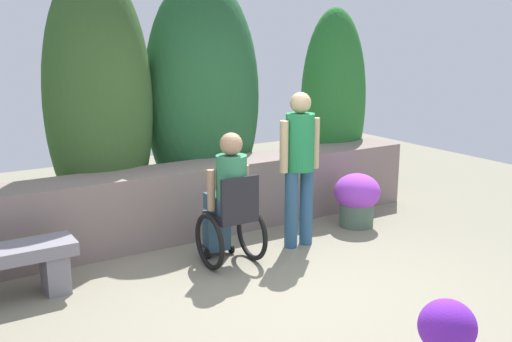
% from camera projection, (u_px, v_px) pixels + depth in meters
% --- Properties ---
extents(ground_plane, '(12.58, 12.58, 0.00)m').
position_uv_depth(ground_plane, '(291.00, 296.00, 5.18)').
color(ground_plane, gray).
extents(stone_retaining_wall, '(5.87, 0.57, 0.80)m').
position_uv_depth(stone_retaining_wall, '(193.00, 200.00, 6.70)').
color(stone_retaining_wall, gray).
rests_on(stone_retaining_wall, ground).
extents(hedge_backdrop, '(6.24, 1.06, 3.00)m').
position_uv_depth(hedge_backdrop, '(145.00, 106.00, 6.83)').
color(hedge_backdrop, '#296C28').
rests_on(hedge_backdrop, ground).
extents(person_in_wheelchair, '(0.53, 0.66, 1.33)m').
position_uv_depth(person_in_wheelchair, '(229.00, 203.00, 5.79)').
color(person_in_wheelchair, black).
rests_on(person_in_wheelchair, ground).
extents(person_standing_companion, '(0.49, 0.30, 1.66)m').
position_uv_depth(person_standing_companion, '(300.00, 159.00, 6.20)').
color(person_standing_companion, '#2C5375').
rests_on(person_standing_companion, ground).
extents(flower_pot_purple_near, '(0.39, 0.39, 0.53)m').
position_uv_depth(flower_pot_purple_near, '(447.00, 333.00, 3.94)').
color(flower_pot_purple_near, '#C04F2F').
rests_on(flower_pot_purple_near, ground).
extents(flower_pot_terracotta_by_wall, '(0.54, 0.54, 0.63)m').
position_uv_depth(flower_pot_terracotta_by_wall, '(357.00, 198.00, 6.99)').
color(flower_pot_terracotta_by_wall, '#486050').
rests_on(flower_pot_terracotta_by_wall, ground).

